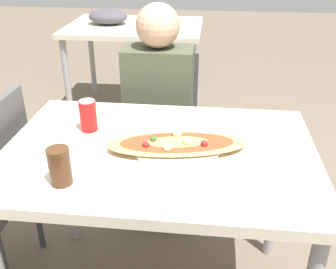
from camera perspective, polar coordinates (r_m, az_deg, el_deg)
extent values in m
cube|color=beige|center=(1.43, -1.28, -2.77)|extent=(1.13, 0.78, 0.04)
cylinder|color=#99999E|center=(2.03, -14.34, -6.43)|extent=(0.05, 0.05, 0.73)
cylinder|color=#99999E|center=(1.94, 15.44, -8.32)|extent=(0.05, 0.05, 0.73)
cube|color=#4C4C4C|center=(2.16, -1.17, -1.26)|extent=(0.40, 0.40, 0.04)
cube|color=#4C4C4C|center=(2.22, -0.60, 6.48)|extent=(0.38, 0.03, 0.44)
cylinder|color=#38383D|center=(2.13, 2.88, -9.03)|extent=(0.03, 0.03, 0.41)
cylinder|color=#38383D|center=(2.17, -6.22, -8.38)|extent=(0.03, 0.03, 0.41)
cylinder|color=#38383D|center=(2.41, 3.44, -4.20)|extent=(0.03, 0.03, 0.41)
cylinder|color=#38383D|center=(2.44, -4.56, -3.72)|extent=(0.03, 0.03, 0.41)
cube|color=#4C4C4C|center=(1.73, -22.44, -2.43)|extent=(0.03, 0.38, 0.44)
cylinder|color=#38383D|center=(1.89, -22.60, -17.34)|extent=(0.03, 0.03, 0.41)
cylinder|color=#38383D|center=(2.11, -18.44, -11.08)|extent=(0.03, 0.03, 0.41)
cylinder|color=#2D2D38|center=(2.17, 0.52, -7.54)|extent=(0.10, 0.10, 0.45)
cylinder|color=#2D2D38|center=(2.19, -3.52, -7.26)|extent=(0.10, 0.10, 0.45)
cube|color=#474C38|center=(2.01, -1.36, 5.32)|extent=(0.34, 0.20, 0.52)
sphere|color=tan|center=(1.90, -1.49, 15.53)|extent=(0.21, 0.21, 0.21)
cylinder|color=white|center=(1.41, 1.29, -1.98)|extent=(0.31, 0.31, 0.01)
ellipsoid|color=tan|center=(1.40, 1.30, -1.38)|extent=(0.52, 0.26, 0.02)
ellipsoid|color=#B24223|center=(1.40, 1.30, -1.16)|extent=(0.43, 0.22, 0.01)
sphere|color=maroon|center=(1.38, 5.29, -1.35)|extent=(0.03, 0.03, 0.03)
sphere|color=maroon|center=(1.37, -3.22, -1.49)|extent=(0.03, 0.03, 0.03)
sphere|color=beige|center=(1.39, 2.82, -0.99)|extent=(0.03, 0.03, 0.03)
sphere|color=#335928|center=(1.40, -2.17, -0.77)|extent=(0.02, 0.02, 0.02)
sphere|color=beige|center=(1.35, -0.11, -1.93)|extent=(0.03, 0.03, 0.03)
sphere|color=beige|center=(1.44, 1.34, 0.17)|extent=(0.03, 0.03, 0.03)
cylinder|color=red|center=(1.56, -11.50, 2.67)|extent=(0.07, 0.07, 0.12)
cylinder|color=silver|center=(1.53, -11.72, 4.78)|extent=(0.06, 0.06, 0.00)
cylinder|color=#4C2D19|center=(1.25, -15.45, -4.47)|extent=(0.07, 0.07, 0.12)
cube|color=beige|center=(3.38, -4.86, 15.26)|extent=(1.10, 0.80, 0.04)
ellipsoid|color=#4C4751|center=(3.41, -8.71, 16.55)|extent=(0.32, 0.24, 0.12)
cylinder|color=#99999E|center=(3.29, -14.38, 7.17)|extent=(0.05, 0.05, 0.73)
cylinder|color=#99999E|center=(3.09, 3.39, 6.66)|extent=(0.05, 0.05, 0.73)
cylinder|color=#99999E|center=(3.92, -10.97, 10.81)|extent=(0.05, 0.05, 0.73)
cylinder|color=#99999E|center=(3.75, 4.04, 10.48)|extent=(0.05, 0.05, 0.73)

